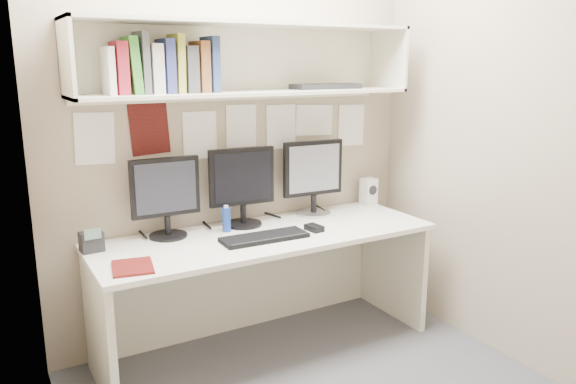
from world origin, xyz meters
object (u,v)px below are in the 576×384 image
monitor_left (166,194)px  monitor_right (313,175)px  monitor_center (242,184)px  desk_phone (92,241)px  keyboard (264,237)px  speaker (369,191)px  maroon_notebook (133,267)px  desk (266,291)px

monitor_left → monitor_right: monitor_right is taller
monitor_center → desk_phone: size_ratio=3.46×
keyboard → desk_phone: 0.92m
speaker → desk_phone: bearing=179.7°
monitor_center → maroon_notebook: (-0.78, -0.41, -0.25)m
monitor_center → keyboard: 0.41m
desk → keyboard: size_ratio=4.05×
desk → monitor_left: bearing=156.9°
maroon_notebook → desk_phone: desk_phone is taller
monitor_right → maroon_notebook: bearing=-159.6°
desk_phone → monitor_right: bearing=-2.6°
monitor_left → monitor_center: monitor_center is taller
keyboard → desk_phone: bearing=164.5°
keyboard → speaker: speaker is taller
monitor_right → maroon_notebook: size_ratio=2.08×
monitor_right → keyboard: 0.67m
monitor_left → desk_phone: 0.47m
desk → monitor_right: monitor_right is taller
monitor_left → desk_phone: monitor_left is taller
desk → maroon_notebook: maroon_notebook is taller
maroon_notebook → monitor_center: bearing=38.3°
desk → monitor_left: (-0.51, 0.22, 0.61)m
monitor_right → monitor_center: bearing=-177.2°
monitor_center → keyboard: (-0.02, -0.32, -0.25)m
monitor_left → keyboard: bearing=-34.3°
monitor_center → maroon_notebook: bearing=-148.5°
monitor_center → keyboard: monitor_center is taller
monitor_center → maroon_notebook: size_ratio=2.04×
monitor_center → speaker: 0.99m
keyboard → speaker: bearing=20.9°
monitor_left → speaker: (1.45, 0.02, -0.16)m
desk → monitor_right: bearing=25.2°
keyboard → maroon_notebook: bearing=-172.0°
monitor_left → keyboard: (0.45, -0.32, -0.24)m
desk → monitor_right: size_ratio=4.14×
maroon_notebook → desk_phone: (-0.12, 0.36, 0.05)m
desk → keyboard: 0.39m
monitor_right → desk_phone: bearing=-175.2°
maroon_notebook → desk_phone: size_ratio=1.70×
desk → speaker: (0.94, 0.24, 0.46)m
keyboard → monitor_center: bearing=88.3°
monitor_left → maroon_notebook: bearing=-125.9°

